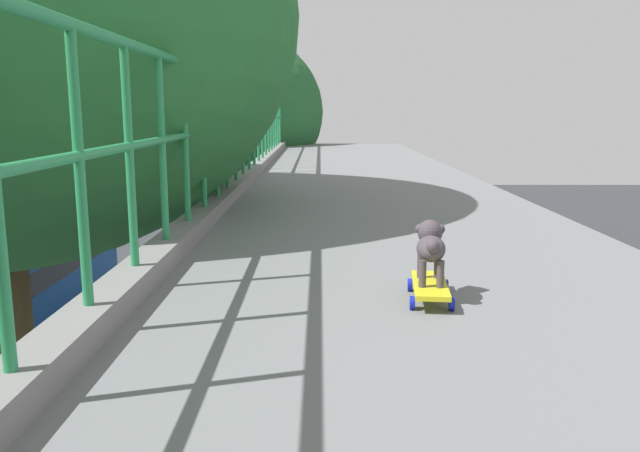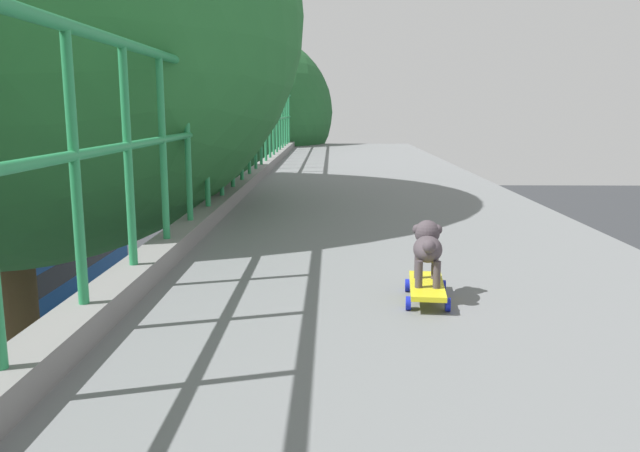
# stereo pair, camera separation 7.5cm
# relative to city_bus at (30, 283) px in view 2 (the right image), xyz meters

# --- Properties ---
(city_bus) EXTENTS (2.65, 11.74, 3.26)m
(city_bus) POSITION_rel_city_bus_xyz_m (0.00, 0.00, 0.00)
(city_bus) COLOR navy
(city_bus) RESTS_ON ground
(roadside_tree_far) EXTENTS (3.91, 3.91, 9.79)m
(roadside_tree_far) POSITION_rel_city_bus_xyz_m (6.42, -2.42, 5.91)
(roadside_tree_far) COLOR brown
(roadside_tree_far) RESTS_ON ground
(roadside_tree_farthest) EXTENTS (5.73, 5.73, 9.59)m
(roadside_tree_farthest) POSITION_rel_city_bus_xyz_m (6.72, -1.23, 5.32)
(roadside_tree_farthest) COLOR #493A31
(roadside_tree_farthest) RESTS_ON ground
(toy_skateboard) EXTENTS (0.25, 0.50, 0.09)m
(toy_skateboard) POSITION_rel_city_bus_xyz_m (10.05, -16.26, 4.57)
(toy_skateboard) COLOR gold
(toy_skateboard) RESTS_ON overpass_deck
(small_dog) EXTENTS (0.17, 0.34, 0.30)m
(small_dog) POSITION_rel_city_bus_xyz_m (10.06, -16.22, 4.78)
(small_dog) COLOR #463C42
(small_dog) RESTS_ON toy_skateboard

